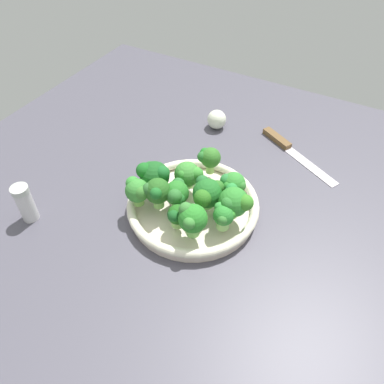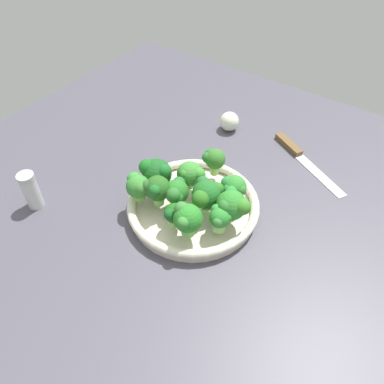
# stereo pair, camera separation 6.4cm
# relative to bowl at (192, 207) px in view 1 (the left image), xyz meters

# --- Properties ---
(ground_plane) EXTENTS (1.30, 1.30, 0.03)m
(ground_plane) POSITION_rel_bowl_xyz_m (0.03, -0.00, -0.03)
(ground_plane) COLOR #4C4955
(bowl) EXTENTS (0.30, 0.30, 0.04)m
(bowl) POSITION_rel_bowl_xyz_m (0.00, 0.00, 0.00)
(bowl) COLOR beige
(bowl) RESTS_ON ground_plane
(broccoli_floret_0) EXTENTS (0.06, 0.05, 0.07)m
(broccoli_floret_0) POSITION_rel_bowl_xyz_m (0.10, 0.06, 0.06)
(broccoli_floret_0) COLOR #7FBD53
(broccoli_floret_0) RESTS_ON bowl
(broccoli_floret_1) EXTENTS (0.05, 0.05, 0.06)m
(broccoli_floret_1) POSITION_rel_bowl_xyz_m (-0.09, 0.03, 0.05)
(broccoli_floret_1) COLOR #94CB72
(broccoli_floret_1) RESTS_ON bowl
(broccoli_floret_2) EXTENTS (0.06, 0.06, 0.08)m
(broccoli_floret_2) POSITION_rel_bowl_xyz_m (-0.04, 0.08, 0.06)
(broccoli_floret_2) COLOR #79C25E
(broccoli_floret_2) RESTS_ON bowl
(broccoli_floret_3) EXTENTS (0.06, 0.05, 0.07)m
(broccoli_floret_3) POSITION_rel_bowl_xyz_m (0.01, -0.11, 0.06)
(broccoli_floret_3) COLOR #9FD568
(broccoli_floret_3) RESTS_ON bowl
(broccoli_floret_4) EXTENTS (0.06, 0.06, 0.07)m
(broccoli_floret_4) POSITION_rel_bowl_xyz_m (-0.07, -0.05, 0.06)
(broccoli_floret_4) COLOR #80B45A
(broccoli_floret_4) RESTS_ON bowl
(broccoli_floret_5) EXTENTS (0.07, 0.07, 0.07)m
(broccoli_floret_5) POSITION_rel_bowl_xyz_m (-0.10, -0.01, 0.06)
(broccoli_floret_5) COLOR #94CF67
(broccoli_floret_5) RESTS_ON bowl
(broccoli_floret_6) EXTENTS (0.07, 0.06, 0.06)m
(broccoli_floret_6) POSITION_rel_bowl_xyz_m (0.03, -0.04, 0.05)
(broccoli_floret_6) COLOR #94D66C
(broccoli_floret_6) RESTS_ON bowl
(broccoli_floret_7) EXTENTS (0.07, 0.08, 0.07)m
(broccoli_floret_7) POSITION_rel_bowl_xyz_m (-0.04, -0.00, 0.06)
(broccoli_floret_7) COLOR #79C35C
(broccoli_floret_7) RESTS_ON bowl
(broccoli_floret_8) EXTENTS (0.05, 0.05, 0.05)m
(broccoli_floret_8) POSITION_rel_bowl_xyz_m (-0.01, 0.08, 0.05)
(broccoli_floret_8) COLOR #88C460
(broccoli_floret_8) RESTS_ON bowl
(broccoli_floret_9) EXTENTS (0.06, 0.06, 0.07)m
(broccoli_floret_9) POSITION_rel_bowl_xyz_m (0.06, 0.05, 0.06)
(broccoli_floret_9) COLOR #83C45F
(broccoli_floret_9) RESTS_ON bowl
(broccoli_floret_10) EXTENTS (0.05, 0.07, 0.06)m
(broccoli_floret_10) POSITION_rel_bowl_xyz_m (0.02, 0.02, 0.05)
(broccoli_floret_10) COLOR #95C469
(broccoli_floret_10) RESTS_ON bowl
(broccoli_floret_11) EXTENTS (0.07, 0.07, 0.08)m
(broccoli_floret_11) POSITION_rel_bowl_xyz_m (0.09, 0.01, 0.06)
(broccoli_floret_11) COLOR #99D773
(broccoli_floret_11) RESTS_ON bowl
(knife) EXTENTS (0.24, 0.15, 0.01)m
(knife) POSITION_rel_bowl_xyz_m (-0.12, -0.33, -0.01)
(knife) COLOR silver
(knife) RESTS_ON ground_plane
(garlic_bulb) EXTENTS (0.05, 0.05, 0.05)m
(garlic_bulb) POSITION_rel_bowl_xyz_m (0.10, -0.33, 0.01)
(garlic_bulb) COLOR #E6ECCF
(garlic_bulb) RESTS_ON ground_plane
(pepper_shaker) EXTENTS (0.04, 0.04, 0.09)m
(pepper_shaker) POSITION_rel_bowl_xyz_m (0.31, 0.19, 0.03)
(pepper_shaker) COLOR silver
(pepper_shaker) RESTS_ON ground_plane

